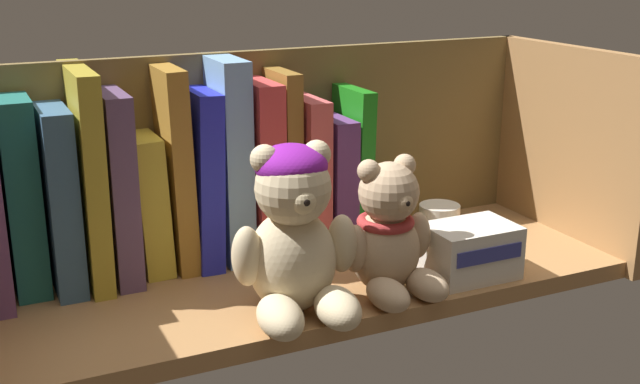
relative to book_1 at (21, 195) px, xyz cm
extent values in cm
cube|color=#9E7042|center=(28.95, -9.91, -11.61)|extent=(71.63, 25.18, 2.00)
cube|color=brown|center=(28.95, 3.28, 0.41)|extent=(74.03, 1.20, 26.04)
cube|color=#9E7042|center=(65.56, -9.91, 0.41)|extent=(1.60, 27.58, 26.04)
cube|color=#1D6058|center=(0.00, 0.00, 0.00)|extent=(3.45, 9.38, 21.21)
cube|color=#365979|center=(3.68, 0.00, -0.58)|extent=(3.03, 13.03, 20.05)
cube|color=#A3902B|center=(6.80, 0.00, 1.26)|extent=(2.46, 14.31, 23.75)
cube|color=#584063|center=(9.79, 0.00, 0.01)|extent=(2.79, 13.07, 21.23)
cube|color=gold|center=(13.24, 0.00, -2.64)|extent=(3.78, 9.11, 16.03)
cube|color=olive|center=(16.47, 0.00, 1.05)|extent=(2.87, 10.20, 23.35)
cube|color=#2026B5|center=(19.49, 0.00, -0.32)|extent=(3.44, 11.10, 20.65)
cube|color=#749FC8|center=(22.96, 0.00, 1.34)|extent=(3.25, 10.23, 23.89)
cube|color=#BE3939|center=(26.62, 0.00, -0.03)|extent=(3.18, 11.66, 21.15)
cube|color=brown|center=(29.66, 0.00, 0.45)|extent=(2.01, 10.06, 22.11)
cube|color=#C04D4D|center=(32.51, 0.00, -1.19)|extent=(2.80, 12.23, 18.82)
cube|color=#552E68|center=(35.85, 0.00, -2.48)|extent=(3.00, 12.77, 16.25)
cube|color=#1B7C19|center=(38.75, 0.00, -0.88)|extent=(2.33, 11.40, 19.49)
ellipsoid|color=beige|center=(23.78, -17.37, -5.23)|extent=(9.14, 8.39, 10.75)
sphere|color=beige|center=(23.73, -17.90, 2.68)|extent=(7.64, 7.64, 7.64)
sphere|color=beige|center=(21.11, -17.15, 5.66)|extent=(2.87, 2.87, 2.87)
sphere|color=beige|center=(26.44, -17.59, 5.66)|extent=(2.87, 2.87, 2.87)
sphere|color=beige|center=(23.51, -20.61, 2.22)|extent=(2.87, 2.87, 2.87)
sphere|color=black|center=(23.43, -21.61, 2.30)|extent=(1.00, 1.00, 1.00)
ellipsoid|color=beige|center=(20.42, -22.22, -8.69)|extent=(4.87, 7.49, 3.82)
ellipsoid|color=beige|center=(26.31, -22.70, -8.69)|extent=(4.87, 7.49, 3.82)
ellipsoid|color=beige|center=(18.91, -17.51, -3.89)|extent=(3.35, 3.35, 6.21)
ellipsoid|color=beige|center=(28.56, -18.30, -3.89)|extent=(3.35, 3.35, 6.21)
ellipsoid|color=#7D1996|center=(23.78, -17.37, 4.78)|extent=(7.26, 7.26, 4.20)
ellipsoid|color=tan|center=(34.78, -17.05, -6.06)|extent=(7.72, 7.09, 9.09)
sphere|color=tan|center=(34.81, -17.50, 0.62)|extent=(6.46, 6.46, 6.46)
sphere|color=tan|center=(32.52, -17.24, 3.14)|extent=(2.42, 2.42, 2.42)
sphere|color=tan|center=(37.03, -16.85, 3.14)|extent=(2.42, 2.42, 2.42)
sphere|color=tan|center=(35.01, -19.78, 0.23)|extent=(2.42, 2.42, 2.42)
sphere|color=black|center=(35.08, -20.63, 0.30)|extent=(0.85, 0.85, 0.85)
ellipsoid|color=tan|center=(32.65, -21.56, -8.99)|extent=(4.14, 6.34, 3.23)
ellipsoid|color=tan|center=(37.63, -21.13, -8.99)|extent=(4.14, 6.34, 3.23)
ellipsoid|color=tan|center=(30.74, -17.85, -4.93)|extent=(2.84, 2.84, 5.25)
ellipsoid|color=tan|center=(38.89, -17.15, -4.93)|extent=(2.84, 2.84, 5.25)
torus|color=#A32D2D|center=(34.78, -17.05, -2.79)|extent=(6.20, 6.20, 1.16)
cylinder|color=silver|center=(47.24, -8.70, -7.85)|extent=(5.03, 5.03, 5.51)
cube|color=silver|center=(45.38, -17.87, -7.57)|extent=(9.93, 6.98, 6.06)
cube|color=#33388C|center=(45.38, -21.44, -6.82)|extent=(8.44, 0.16, 1.70)
camera|label=1|loc=(-5.54, -86.44, 25.12)|focal=44.68mm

